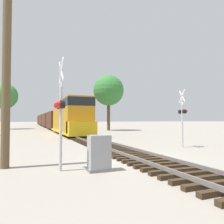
% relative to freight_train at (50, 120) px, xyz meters
% --- Properties ---
extents(ground_plane, '(400.00, 400.00, 0.00)m').
position_rel_freight_train_xyz_m(ground_plane, '(0.00, -47.69, -1.92)').
color(ground_plane, gray).
extents(rail_track_bed, '(2.60, 160.00, 0.31)m').
position_rel_freight_train_xyz_m(rail_track_bed, '(0.00, -47.69, -1.78)').
color(rail_track_bed, '#382819').
rests_on(rail_track_bed, ground).
extents(freight_train, '(3.04, 74.24, 4.60)m').
position_rel_freight_train_xyz_m(freight_train, '(0.00, 0.00, 0.00)').
color(freight_train, '#B77A14').
rests_on(freight_train, ground).
extents(crossing_signal_near, '(0.34, 1.00, 4.42)m').
position_rel_freight_train_xyz_m(crossing_signal_near, '(-4.19, -49.05, 0.59)').
color(crossing_signal_near, '#B7B7BC').
rests_on(crossing_signal_near, ground).
extents(crossing_signal_far, '(0.53, 1.01, 4.21)m').
position_rel_freight_train_xyz_m(crossing_signal_far, '(5.19, -44.87, 0.51)').
color(crossing_signal_far, '#B7B7BC').
rests_on(crossing_signal_far, ground).
extents(relay_cabinet, '(0.92, 0.64, 1.40)m').
position_rel_freight_train_xyz_m(relay_cabinet, '(-2.74, -49.60, -1.23)').
color(relay_cabinet, slate).
rests_on(relay_cabinet, ground).
extents(utility_pole, '(1.80, 0.35, 8.15)m').
position_rel_freight_train_xyz_m(utility_pole, '(-6.24, -47.72, 2.24)').
color(utility_pole, brown).
rests_on(utility_pole, ground).
extents(tree_mid_background, '(5.71, 5.71, 10.37)m').
position_rel_freight_train_xyz_m(tree_mid_background, '(8.80, -19.68, 5.54)').
color(tree_mid_background, brown).
rests_on(tree_mid_background, ground).
extents(tree_deep_background, '(5.55, 5.55, 9.85)m').
position_rel_freight_train_xyz_m(tree_deep_background, '(-9.98, -6.35, 5.12)').
color(tree_deep_background, '#473521').
rests_on(tree_deep_background, ground).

